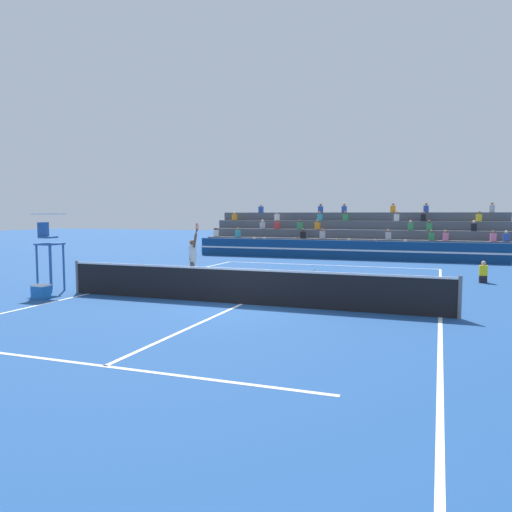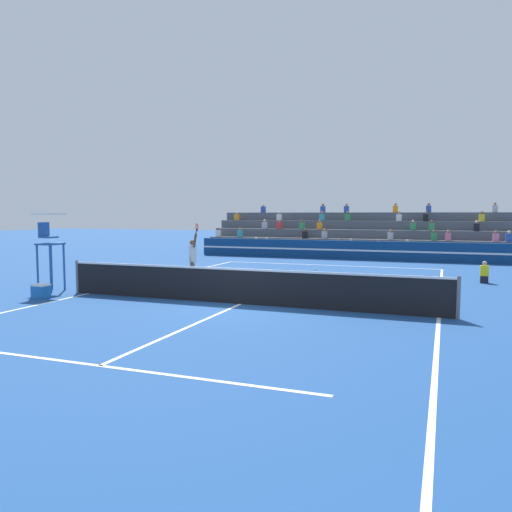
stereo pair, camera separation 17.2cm
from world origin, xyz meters
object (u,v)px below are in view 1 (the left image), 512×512
object	(u,v)px
umpire_chair	(49,241)
ball_kid_courtside	(483,274)
tennis_player	(193,259)
equipment_cooler	(41,292)
tennis_ball	(314,269)

from	to	relation	value
umpire_chair	ball_kid_courtside	size ratio (longest dim) A/B	3.16
tennis_player	ball_kid_courtside	bearing A→B (deg)	24.46
ball_kid_courtside	umpire_chair	bearing A→B (deg)	-152.00
umpire_chair	equipment_cooler	distance (m)	2.16
umpire_chair	tennis_ball	xyz separation A→B (m)	(7.00, 9.47, -1.68)
ball_kid_courtside	tennis_player	distance (m)	11.19
umpire_chair	ball_kid_courtside	world-z (taller)	umpire_chair
ball_kid_courtside	equipment_cooler	size ratio (longest dim) A/B	1.69
tennis_player	tennis_ball	size ratio (longest dim) A/B	35.31
equipment_cooler	tennis_player	bearing A→B (deg)	53.28
umpire_chair	tennis_player	distance (m)	4.99
tennis_ball	tennis_player	bearing A→B (deg)	-114.61
tennis_player	equipment_cooler	distance (m)	5.32
tennis_player	equipment_cooler	world-z (taller)	tennis_player
equipment_cooler	ball_kid_courtside	bearing A→B (deg)	33.59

